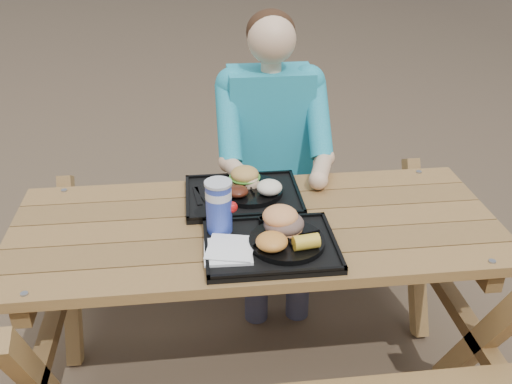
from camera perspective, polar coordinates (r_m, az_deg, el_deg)
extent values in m
plane|color=#999999|center=(2.58, 0.00, -17.44)|extent=(60.00, 60.00, 0.00)
cube|color=black|center=(1.96, 1.46, -5.48)|extent=(0.45, 0.35, 0.02)
cube|color=black|center=(2.26, -1.31, -0.46)|extent=(0.45, 0.35, 0.02)
cylinder|color=black|center=(1.95, 3.10, -4.97)|extent=(0.26, 0.26, 0.02)
cylinder|color=black|center=(2.26, -0.58, 0.15)|extent=(0.26, 0.26, 0.02)
cube|color=white|center=(1.91, -2.82, -5.87)|extent=(0.16, 0.16, 0.02)
cylinder|color=#152DA3|center=(1.98, -3.73, -1.59)|extent=(0.09, 0.09, 0.18)
cylinder|color=black|center=(2.06, 0.85, -2.91)|extent=(0.04, 0.04, 0.03)
cylinder|color=yellow|center=(2.06, 2.60, -2.81)|extent=(0.05, 0.05, 0.03)
ellipsoid|color=gold|center=(1.88, 1.59, -4.98)|extent=(0.11, 0.11, 0.05)
cube|color=black|center=(2.26, -5.35, -0.25)|extent=(0.07, 0.15, 0.01)
ellipsoid|color=#491B0E|center=(2.20, -1.86, 0.07)|extent=(0.08, 0.08, 0.04)
ellipsoid|color=white|center=(2.21, 1.35, 0.47)|extent=(0.10, 0.10, 0.06)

